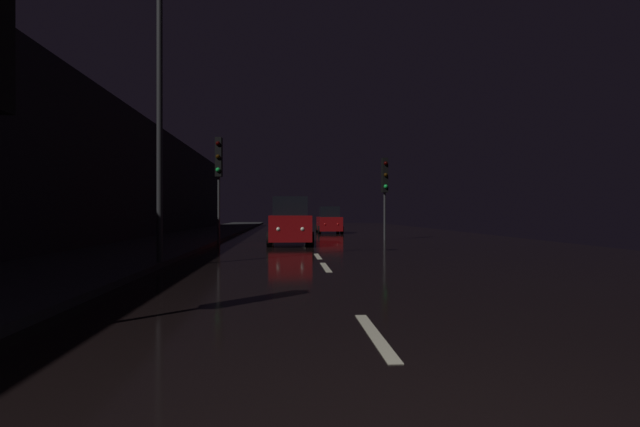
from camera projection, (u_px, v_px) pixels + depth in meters
name	position (u px, v px, depth m)	size (l,w,h in m)	color
ground	(305.00, 239.00, 27.12)	(25.67, 84.00, 0.02)	black
sidewalk_left	(189.00, 238.00, 26.64)	(4.40, 84.00, 0.15)	#28282B
building_facade_left	(120.00, 174.00, 22.96)	(0.80, 63.00, 6.82)	black
lane_centerline	(309.00, 245.00, 21.92)	(0.16, 38.70, 0.01)	beige
traffic_light_far_left	(219.00, 166.00, 22.58)	(0.33, 0.47, 5.15)	#38383A
traffic_light_far_right	(385.00, 181.00, 25.74)	(0.34, 0.47, 4.53)	#38383A
streetlamp_overhead	(175.00, 75.00, 12.82)	(1.70, 0.44, 8.12)	#2D2D30
car_approaching_headlights	(290.00, 223.00, 22.11)	(2.06, 4.47, 2.25)	maroon
car_distant_taillights	(329.00, 221.00, 34.53)	(1.80, 3.89, 1.96)	maroon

